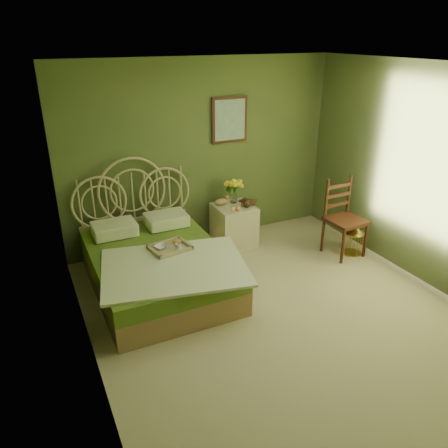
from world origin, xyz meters
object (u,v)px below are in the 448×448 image
nightstand (234,221)px  chair (342,212)px  bed (157,264)px  birdcage (353,240)px

nightstand → chair: (1.23, -0.87, 0.23)m
bed → birdcage: size_ratio=5.29×
bed → chair: bed is taller
nightstand → chair: 1.53m
bed → nightstand: bed is taller
chair → birdcage: chair is taller
nightstand → birdcage: bearing=-36.1°
nightstand → birdcage: (1.38, -1.00, -0.16)m
nightstand → chair: bearing=-35.2°
bed → birdcage: bearing=-7.1°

